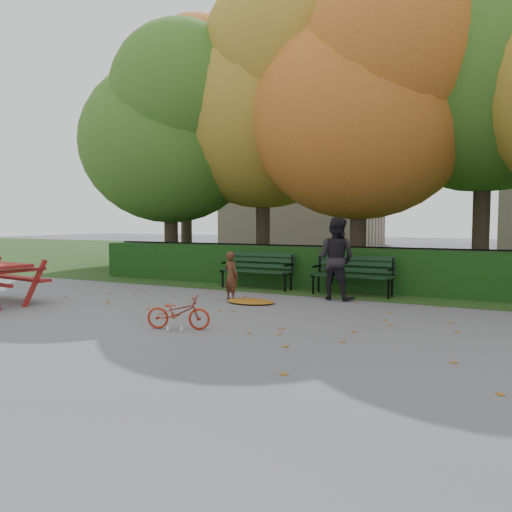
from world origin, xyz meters
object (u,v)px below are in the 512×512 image
at_px(tree_b, 270,98).
at_px(bench_right, 353,272).
at_px(tree_f, 189,118).
at_px(bench_left, 258,267).
at_px(tree_d, 502,51).
at_px(child, 231,276).
at_px(adult, 336,259).
at_px(tree_c, 370,100).
at_px(bicycle, 178,312).
at_px(tree_a, 174,129).

xyz_separation_m(tree_b, bench_right, (3.54, -3.04, -4.88)).
relative_size(tree_f, bench_left, 5.10).
xyz_separation_m(tree_d, tree_f, (-11.01, 2.01, -0.29)).
relative_size(tree_f, child, 8.89).
bearing_deg(bench_right, adult, -100.38).
distance_m(tree_b, adult, 6.85).
height_order(tree_c, child, tree_c).
relative_size(tree_d, bench_left, 5.32).
xyz_separation_m(bench_left, bicycle, (1.02, -4.72, -0.26)).
distance_m(tree_c, tree_d, 3.50).
bearing_deg(tree_f, adult, -38.09).
bearing_deg(adult, tree_d, -115.51).
bearing_deg(tree_f, bench_right, -33.92).
bearing_deg(tree_d, tree_f, 169.67).
relative_size(tree_d, adult, 5.50).
height_order(tree_f, adult, tree_f).
relative_size(tree_a, tree_b, 0.85).
bearing_deg(bench_right, bench_left, 180.00).
bearing_deg(adult, tree_f, -29.55).
relative_size(tree_d, tree_f, 1.04).
bearing_deg(tree_a, bench_left, -25.76).
bearing_deg(tree_f, bicycle, -56.23).
xyz_separation_m(tree_a, bench_left, (3.89, -1.88, -4.00)).
distance_m(tree_f, child, 11.00).
relative_size(tree_b, bench_right, 4.88).
relative_size(tree_d, child, 9.27).
xyz_separation_m(bench_left, bench_right, (2.40, 0.00, 0.00)).
bearing_deg(tree_b, bench_left, -69.42).
relative_size(tree_d, bicycle, 9.70).
bearing_deg(bicycle, child, -6.46).
distance_m(tree_c, tree_f, 8.66).
xyz_separation_m(tree_d, bench_right, (-2.78, -3.53, -5.46)).
height_order(tree_c, bench_left, tree_c).
xyz_separation_m(adult, bicycle, (-1.23, -3.92, -0.61)).
bearing_deg(tree_f, tree_a, -62.02).
bearing_deg(bench_left, child, -79.56).
xyz_separation_m(tree_c, bench_left, (-2.13, -2.26, -4.30)).
bearing_deg(child, tree_c, -92.61).
bearing_deg(adult, bench_right, -91.83).
relative_size(tree_a, tree_f, 0.81).
relative_size(bench_right, child, 1.74).
xyz_separation_m(tree_a, tree_d, (9.07, 1.65, 1.46)).
distance_m(tree_a, bicycle, 9.26).
xyz_separation_m(tree_c, child, (-1.78, -4.20, -4.31)).
distance_m(tree_f, bench_right, 11.19).
relative_size(tree_f, bench_right, 5.10).
height_order(tree_b, tree_d, tree_d).
distance_m(tree_a, tree_c, 6.04).
bearing_deg(bench_left, tree_f, 136.49).
height_order(tree_c, bench_right, tree_c).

